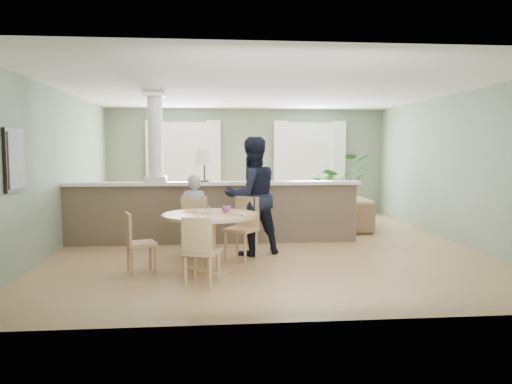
{
  "coord_description": "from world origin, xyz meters",
  "views": [
    {
      "loc": [
        -0.97,
        -8.71,
        1.7
      ],
      "look_at": [
        -0.24,
        -1.0,
        1.02
      ],
      "focal_mm": 35.0,
      "sensor_mm": 36.0,
      "label": 1
    }
  ],
  "objects": [
    {
      "name": "pony_wall",
      "position": [
        -0.99,
        0.2,
        0.71
      ],
      "size": [
        5.32,
        0.38,
        2.7
      ],
      "color": "brown",
      "rests_on": "ground"
    },
    {
      "name": "man_person",
      "position": [
        -0.29,
        -0.8,
        0.94
      ],
      "size": [
        1.11,
        1.0,
        1.89
      ],
      "primitive_type": "imported",
      "rotation": [
        0.0,
        0.0,
        3.51
      ],
      "color": "black",
      "rests_on": "ground"
    },
    {
      "name": "chair_side",
      "position": [
        -1.96,
        -1.9,
        0.46
      ],
      "size": [
        0.48,
        0.48,
        0.84
      ],
      "rotation": [
        0.0,
        0.0,
        1.89
      ],
      "color": "tan",
      "rests_on": "ground"
    },
    {
      "name": "houseplant",
      "position": [
        2.01,
        2.8,
        0.79
      ],
      "size": [
        1.83,
        1.74,
        1.58
      ],
      "primitive_type": "imported",
      "rotation": [
        0.0,
        0.0,
        0.46
      ],
      "color": "#2E5D25",
      "rests_on": "ground"
    },
    {
      "name": "room_shell",
      "position": [
        -0.03,
        0.63,
        1.81
      ],
      "size": [
        7.02,
        8.02,
        2.71
      ],
      "color": "gray",
      "rests_on": "ground"
    },
    {
      "name": "child_person",
      "position": [
        -1.21,
        -0.72,
        0.65
      ],
      "size": [
        0.52,
        0.39,
        1.29
      ],
      "primitive_type": "imported",
      "rotation": [
        0.0,
        0.0,
        2.95
      ],
      "color": "#9C9CA1",
      "rests_on": "ground"
    },
    {
      "name": "chair_far_man",
      "position": [
        -0.44,
        -1.1,
        0.53
      ],
      "size": [
        0.6,
        0.6,
        0.95
      ],
      "rotation": [
        0.0,
        0.0,
        -0.6
      ],
      "color": "tan",
      "rests_on": "ground"
    },
    {
      "name": "sofa",
      "position": [
        0.66,
        1.39,
        0.48
      ],
      "size": [
        3.27,
        1.3,
        0.95
      ],
      "primitive_type": "imported",
      "rotation": [
        0.0,
        0.0,
        -0.01
      ],
      "color": "olive",
      "rests_on": "ground"
    },
    {
      "name": "chair_near",
      "position": [
        -1.09,
        -2.64,
        0.48
      ],
      "size": [
        0.51,
        0.51,
        0.88
      ],
      "rotation": [
        0.0,
        0.0,
        2.8
      ],
      "color": "tan",
      "rests_on": "ground"
    },
    {
      "name": "dining_table",
      "position": [
        -0.95,
        -1.82,
        0.64
      ],
      "size": [
        1.32,
        1.32,
        0.9
      ],
      "rotation": [
        0.0,
        0.0,
        -0.28
      ],
      "color": "tan",
      "rests_on": "ground"
    },
    {
      "name": "chair_far_boy",
      "position": [
        -1.2,
        -0.9,
        0.52
      ],
      "size": [
        0.45,
        0.45,
        0.95
      ],
      "rotation": [
        0.0,
        0.0,
        0.06
      ],
      "color": "tan",
      "rests_on": "ground"
    },
    {
      "name": "ground",
      "position": [
        0.0,
        0.0,
        0.0
      ],
      "size": [
        8.0,
        8.0,
        0.0
      ],
      "primitive_type": "plane",
      "color": "tan",
      "rests_on": "ground"
    }
  ]
}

